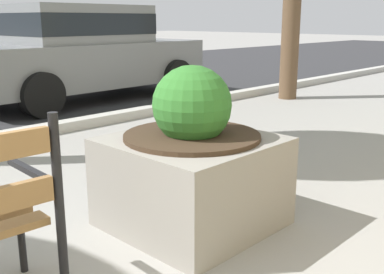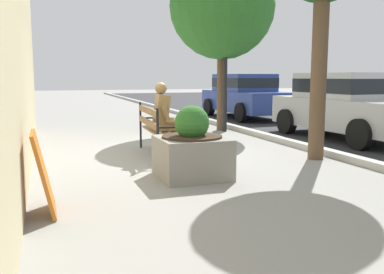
% 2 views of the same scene
% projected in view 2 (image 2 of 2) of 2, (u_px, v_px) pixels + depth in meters
% --- Properties ---
extents(ground_plane, '(80.00, 80.00, 0.00)m').
position_uv_depth(ground_plane, '(161.00, 153.00, 8.32)').
color(ground_plane, gray).
extents(curb_stone, '(60.00, 0.20, 0.12)m').
position_uv_depth(curb_stone, '(291.00, 143.00, 9.25)').
color(curb_stone, '#B2AFA8').
rests_on(curb_stone, ground).
extents(building_wall_behind, '(12.00, 0.50, 4.08)m').
position_uv_depth(building_wall_behind, '(3.00, 34.00, 5.79)').
color(building_wall_behind, '#C6B78C').
rests_on(building_wall_behind, ground).
extents(park_bench, '(1.82, 0.62, 0.95)m').
position_uv_depth(park_bench, '(157.00, 126.00, 8.08)').
color(park_bench, olive).
rests_on(park_bench, ground).
extents(bronze_statue_seated, '(0.66, 0.76, 1.37)m').
position_uv_depth(bronze_statue_seated, '(169.00, 120.00, 8.00)').
color(bronze_statue_seated, olive).
rests_on(bronze_statue_seated, ground).
extents(concrete_planter, '(0.98, 0.98, 1.06)m').
position_uv_depth(concrete_planter, '(192.00, 151.00, 6.27)').
color(concrete_planter, gray).
rests_on(concrete_planter, ground).
extents(street_tree_near_bench, '(2.82, 2.82, 4.75)m').
position_uv_depth(street_tree_near_bench, '(222.00, 7.00, 11.44)').
color(street_tree_near_bench, brown).
rests_on(street_tree_near_bench, ground).
extents(parked_car_blue, '(4.15, 2.02, 1.56)m').
position_uv_depth(parked_car_blue, '(245.00, 94.00, 15.32)').
color(parked_car_blue, navy).
rests_on(parked_car_blue, ground).
extents(parked_car_silver, '(4.15, 2.02, 1.56)m').
position_uv_depth(parked_car_silver, '(348.00, 104.00, 10.13)').
color(parked_car_silver, '#B7B7BC').
rests_on(parked_car_silver, ground).
extents(lamp_post, '(0.32, 0.32, 3.90)m').
position_uv_depth(lamp_post, '(225.00, 35.00, 11.23)').
color(lamp_post, black).
rests_on(lamp_post, ground).
extents(leaning_signboard, '(0.70, 0.23, 0.89)m').
position_uv_depth(leaning_signboard, '(43.00, 173.00, 4.60)').
color(leaning_signboard, '#C6661E').
rests_on(leaning_signboard, ground).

